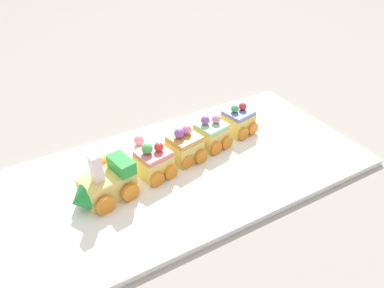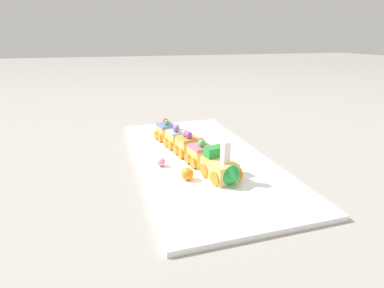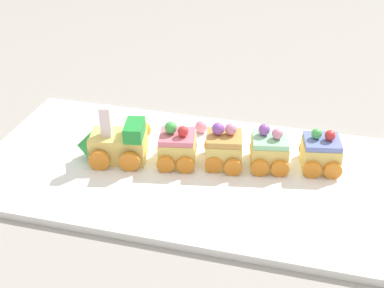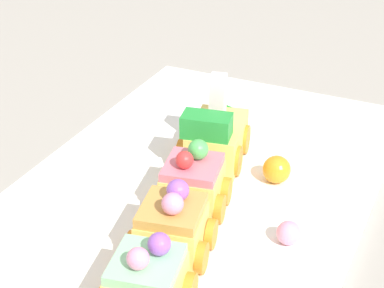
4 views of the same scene
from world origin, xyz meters
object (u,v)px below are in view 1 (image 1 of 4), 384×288
object	(u,v)px
cake_car_strawberry	(154,163)
cake_car_caramel	(184,147)
gumball_pink	(139,140)
cake_train_locomotive	(105,186)
gumball_orange	(102,164)
cake_car_blueberry	(238,121)
cake_car_mint	(211,134)

from	to	relation	value
cake_car_strawberry	cake_car_caramel	xyz separation A→B (m)	(-0.07, -0.01, 0.00)
cake_car_strawberry	gumball_pink	xyz separation A→B (m)	(-0.01, -0.11, -0.02)
cake_train_locomotive	cake_car_strawberry	distance (m)	0.11
cake_car_caramel	gumball_orange	size ratio (longest dim) A/B	2.65
cake_car_caramel	gumball_pink	xyz separation A→B (m)	(0.06, -0.09, -0.02)
cake_car_strawberry	cake_train_locomotive	bearing A→B (deg)	-0.01
cake_car_blueberry	cake_car_mint	bearing A→B (deg)	-0.11
cake_car_blueberry	gumball_pink	size ratio (longest dim) A/B	3.47
cake_car_strawberry	gumball_orange	world-z (taller)	cake_car_strawberry
cake_car_mint	gumball_orange	size ratio (longest dim) A/B	2.65
cake_train_locomotive	cake_car_mint	size ratio (longest dim) A/B	1.51
cake_car_caramel	cake_car_blueberry	bearing A→B (deg)	179.92
cake_car_mint	gumball_pink	xyz separation A→B (m)	(0.13, -0.08, -0.02)
cake_car_caramel	cake_car_mint	distance (m)	0.07
cake_car_strawberry	cake_car_mint	distance (m)	0.15
cake_car_mint	cake_car_blueberry	bearing A→B (deg)	179.89
cake_train_locomotive	gumball_pink	xyz separation A→B (m)	(-0.12, -0.13, -0.02)
cake_train_locomotive	cake_car_strawberry	xyz separation A→B (m)	(-0.10, -0.02, -0.00)
cake_car_mint	cake_car_caramel	bearing A→B (deg)	-0.05
cake_car_caramel	gumball_pink	size ratio (longest dim) A/B	3.47
gumball_orange	cake_car_blueberry	bearing A→B (deg)	176.85
cake_train_locomotive	cake_car_strawberry	world-z (taller)	cake_train_locomotive
cake_train_locomotive	gumball_orange	world-z (taller)	cake_train_locomotive
cake_car_strawberry	gumball_pink	size ratio (longest dim) A/B	3.47
cake_car_caramel	gumball_pink	bearing A→B (deg)	-67.47
cake_train_locomotive	cake_car_caramel	xyz separation A→B (m)	(-0.18, -0.03, -0.00)
cake_car_mint	gumball_pink	bearing A→B (deg)	-41.06
cake_car_caramel	gumball_orange	distance (m)	0.16
cake_car_caramel	cake_train_locomotive	bearing A→B (deg)	0.08
cake_car_blueberry	gumball_pink	world-z (taller)	cake_car_blueberry
cake_car_blueberry	cake_car_caramel	bearing A→B (deg)	-0.08
cake_car_strawberry	cake_car_caramel	world-z (taller)	same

